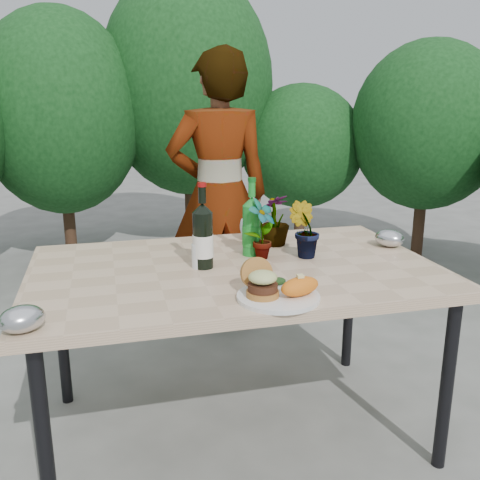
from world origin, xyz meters
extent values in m
plane|color=#61625D|center=(0.00, 0.00, 0.00)|extent=(80.00, 80.00, 0.00)
cube|color=tan|center=(0.00, 0.00, 0.73)|extent=(1.60, 1.00, 0.04)
cylinder|color=black|center=(-0.72, -0.42, 0.35)|extent=(0.05, 0.05, 0.71)
cylinder|color=black|center=(0.72, -0.42, 0.35)|extent=(0.05, 0.05, 0.71)
cylinder|color=black|center=(-0.72, 0.42, 0.35)|extent=(0.05, 0.05, 0.71)
cylinder|color=black|center=(0.72, 0.42, 0.35)|extent=(0.05, 0.05, 0.71)
cylinder|color=#382316|center=(-0.80, 2.80, 0.21)|extent=(0.10, 0.10, 0.42)
ellipsoid|color=#1C5520|center=(-0.80, 2.80, 1.26)|extent=(1.34, 1.34, 1.68)
cylinder|color=#382316|center=(0.30, 3.00, 0.25)|extent=(0.10, 0.10, 0.50)
ellipsoid|color=#1C5520|center=(0.30, 3.00, 1.50)|extent=(1.54, 1.54, 1.99)
cylinder|color=#382316|center=(1.30, 2.70, 0.19)|extent=(0.10, 0.10, 0.38)
ellipsoid|color=#1C5520|center=(1.30, 2.70, 0.95)|extent=(1.13, 1.13, 1.13)
cylinder|color=#382316|center=(2.20, 2.10, 0.22)|extent=(0.10, 0.10, 0.44)
ellipsoid|color=#1C5520|center=(2.20, 2.10, 1.15)|extent=(1.28, 1.28, 1.42)
cylinder|color=white|center=(0.06, -0.38, 0.76)|extent=(0.28, 0.28, 0.01)
cylinder|color=#B7722D|center=(0.00, -0.38, 0.78)|extent=(0.11, 0.11, 0.02)
cylinder|color=#472314|center=(0.00, -0.38, 0.80)|extent=(0.10, 0.10, 0.02)
ellipsoid|color=beige|center=(0.00, -0.38, 0.83)|extent=(0.10, 0.10, 0.04)
cylinder|color=#B7722D|center=(0.00, -0.30, 0.82)|extent=(0.11, 0.06, 0.11)
ellipsoid|color=orange|center=(0.12, -0.40, 0.80)|extent=(0.17, 0.12, 0.06)
ellipsoid|color=olive|center=(0.06, -0.29, 0.78)|extent=(0.04, 0.04, 0.02)
ellipsoid|color=#193814|center=(0.09, -0.28, 0.78)|extent=(0.06, 0.04, 0.03)
cylinder|color=black|center=(-0.12, 0.02, 0.86)|extent=(0.08, 0.08, 0.22)
cylinder|color=white|center=(-0.12, 0.02, 0.84)|extent=(0.08, 0.08, 0.09)
cone|color=black|center=(-0.12, 0.02, 0.99)|extent=(0.08, 0.08, 0.04)
cylinder|color=black|center=(-0.12, 0.02, 1.04)|extent=(0.03, 0.03, 0.06)
cylinder|color=maroon|center=(-0.12, 0.02, 1.08)|extent=(0.03, 0.03, 0.02)
cylinder|color=#178327|center=(0.11, 0.14, 0.86)|extent=(0.08, 0.08, 0.21)
cylinder|color=#198C26|center=(0.11, 0.14, 0.84)|extent=(0.08, 0.08, 0.09)
cone|color=#178327|center=(0.11, 0.14, 0.98)|extent=(0.08, 0.08, 0.04)
cylinder|color=#178327|center=(0.11, 0.14, 1.03)|extent=(0.03, 0.03, 0.06)
cylinder|color=#0C5919|center=(0.11, 0.14, 1.07)|extent=(0.03, 0.03, 0.02)
cylinder|color=silver|center=(-0.13, 0.02, 0.80)|extent=(0.07, 0.07, 0.09)
imported|color=#215E20|center=(0.13, 0.07, 0.88)|extent=(0.16, 0.15, 0.25)
imported|color=#22511B|center=(0.31, 0.05, 0.87)|extent=(0.17, 0.16, 0.23)
imported|color=#235E20|center=(0.25, 0.26, 0.87)|extent=(0.17, 0.17, 0.23)
imported|color=silver|center=(0.18, 0.38, 0.80)|extent=(0.16, 0.16, 0.10)
ellipsoid|color=#B7B9BF|center=(-0.74, -0.43, 0.79)|extent=(0.16, 0.15, 0.08)
ellipsoid|color=#B5B8BD|center=(0.74, 0.10, 0.79)|extent=(0.17, 0.17, 0.08)
imported|color=#99694C|center=(0.17, 1.07, 0.83)|extent=(0.62, 0.42, 1.67)
camera|label=1|loc=(-0.48, -1.97, 1.42)|focal=40.00mm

